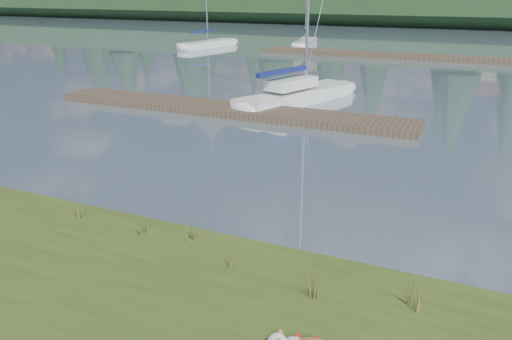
% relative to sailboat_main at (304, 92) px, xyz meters
% --- Properties ---
extents(ground, '(200.00, 200.00, 0.00)m').
position_rel_sailboat_main_xyz_m(ground, '(1.74, 17.37, -0.42)').
color(ground, slate).
rests_on(ground, ground).
extents(ridge, '(200.00, 20.00, 5.00)m').
position_rel_sailboat_main_xyz_m(ridge, '(1.74, 60.37, 2.08)').
color(ridge, '#1A3218').
rests_on(ridge, ground).
extents(sailboat_main, '(4.10, 8.01, 11.52)m').
position_rel_sailboat_main_xyz_m(sailboat_main, '(0.00, 0.00, 0.00)').
color(sailboat_main, white).
rests_on(sailboat_main, ground).
extents(dock_near, '(16.00, 2.00, 0.30)m').
position_rel_sailboat_main_xyz_m(dock_near, '(-2.26, -3.63, -0.27)').
color(dock_near, '#4C3D2C').
rests_on(dock_near, ground).
extents(dock_far, '(26.00, 2.20, 0.30)m').
position_rel_sailboat_main_xyz_m(dock_far, '(3.74, 17.37, -0.27)').
color(dock_far, '#4C3D2C').
rests_on(dock_far, ground).
extents(sailboat_bg_0, '(2.92, 7.29, 10.48)m').
position_rel_sailboat_main_xyz_m(sailboat_bg_0, '(-14.97, 18.38, -0.10)').
color(sailboat_bg_0, white).
rests_on(sailboat_bg_0, ground).
extents(sailboat_bg_1, '(2.60, 7.09, 10.50)m').
position_rel_sailboat_main_xyz_m(sailboat_bg_1, '(-7.53, 22.61, -0.09)').
color(sailboat_bg_1, white).
rests_on(sailboat_bg_1, ground).
extents(weed_0, '(0.17, 0.14, 0.59)m').
position_rel_sailboat_main_xyz_m(weed_0, '(1.64, -14.82, 0.17)').
color(weed_0, '#475B23').
rests_on(weed_0, bank).
extents(weed_1, '(0.17, 0.14, 0.40)m').
position_rel_sailboat_main_xyz_m(weed_1, '(2.68, -14.64, 0.10)').
color(weed_1, '#475B23').
rests_on(weed_1, bank).
extents(weed_2, '(0.17, 0.14, 0.68)m').
position_rel_sailboat_main_xyz_m(weed_2, '(5.44, -15.51, 0.21)').
color(weed_2, '#475B23').
rests_on(weed_2, bank).
extents(weed_3, '(0.17, 0.14, 0.57)m').
position_rel_sailboat_main_xyz_m(weed_3, '(-0.08, -14.71, 0.17)').
color(weed_3, '#475B23').
rests_on(weed_3, bank).
extents(weed_4, '(0.17, 0.14, 0.38)m').
position_rel_sailboat_main_xyz_m(weed_4, '(3.84, -15.19, 0.09)').
color(weed_4, '#475B23').
rests_on(weed_4, bank).
extents(weed_5, '(0.17, 0.14, 0.51)m').
position_rel_sailboat_main_xyz_m(weed_5, '(6.94, -15.14, 0.14)').
color(weed_5, '#475B23').
rests_on(weed_5, bank).
extents(mud_lip, '(60.00, 0.50, 0.14)m').
position_rel_sailboat_main_xyz_m(mud_lip, '(1.74, -14.23, -0.35)').
color(mud_lip, '#33281C').
rests_on(mud_lip, ground).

